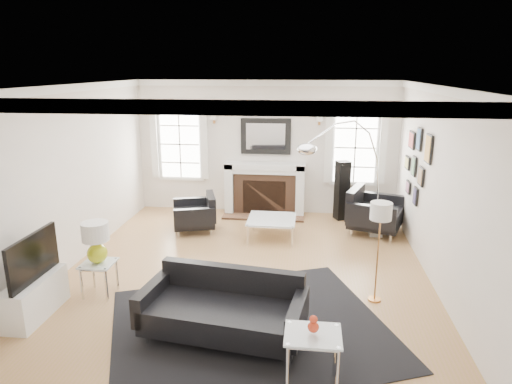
# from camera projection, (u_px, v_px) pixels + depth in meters

# --- Properties ---
(floor) EXTENTS (6.00, 6.00, 0.00)m
(floor) POSITION_uv_depth(u_px,v_px,m) (247.00, 268.00, 7.14)
(floor) COLOR #A57D45
(floor) RESTS_ON ground
(back_wall) EXTENTS (5.50, 0.04, 2.80)m
(back_wall) POSITION_uv_depth(u_px,v_px,m) (266.00, 148.00, 9.65)
(back_wall) COLOR silver
(back_wall) RESTS_ON floor
(front_wall) EXTENTS (5.50, 0.04, 2.80)m
(front_wall) POSITION_uv_depth(u_px,v_px,m) (197.00, 266.00, 3.90)
(front_wall) COLOR silver
(front_wall) RESTS_ON floor
(left_wall) EXTENTS (0.04, 6.00, 2.80)m
(left_wall) POSITION_uv_depth(u_px,v_px,m) (71.00, 177.00, 7.09)
(left_wall) COLOR silver
(left_wall) RESTS_ON floor
(right_wall) EXTENTS (0.04, 6.00, 2.80)m
(right_wall) POSITION_uv_depth(u_px,v_px,m) (438.00, 187.00, 6.46)
(right_wall) COLOR silver
(right_wall) RESTS_ON floor
(ceiling) EXTENTS (5.50, 6.00, 0.02)m
(ceiling) POSITION_uv_depth(u_px,v_px,m) (246.00, 85.00, 6.41)
(ceiling) COLOR white
(ceiling) RESTS_ON back_wall
(crown_molding) EXTENTS (5.50, 6.00, 0.12)m
(crown_molding) POSITION_uv_depth(u_px,v_px,m) (246.00, 90.00, 6.42)
(crown_molding) COLOR white
(crown_molding) RESTS_ON back_wall
(fireplace) EXTENTS (1.70, 0.69, 1.11)m
(fireplace) POSITION_uv_depth(u_px,v_px,m) (265.00, 189.00, 9.67)
(fireplace) COLOR white
(fireplace) RESTS_ON floor
(mantel_mirror) EXTENTS (1.05, 0.07, 0.75)m
(mantel_mirror) POSITION_uv_depth(u_px,v_px,m) (266.00, 136.00, 9.54)
(mantel_mirror) COLOR black
(mantel_mirror) RESTS_ON back_wall
(window_left) EXTENTS (1.24, 0.15, 1.62)m
(window_left) POSITION_uv_depth(u_px,v_px,m) (180.00, 144.00, 9.79)
(window_left) COLOR white
(window_left) RESTS_ON back_wall
(window_right) EXTENTS (1.24, 0.15, 1.62)m
(window_right) POSITION_uv_depth(u_px,v_px,m) (355.00, 147.00, 9.37)
(window_right) COLOR white
(window_right) RESTS_ON back_wall
(gallery_wall) EXTENTS (0.04, 1.73, 1.29)m
(gallery_wall) POSITION_uv_depth(u_px,v_px,m) (417.00, 160.00, 7.67)
(gallery_wall) COLOR black
(gallery_wall) RESTS_ON right_wall
(tv_unit) EXTENTS (0.35, 1.00, 1.09)m
(tv_unit) POSITION_uv_depth(u_px,v_px,m) (35.00, 292.00, 5.71)
(tv_unit) COLOR white
(tv_unit) RESTS_ON floor
(area_rug) EXTENTS (3.98, 3.68, 0.01)m
(area_rug) POSITION_uv_depth(u_px,v_px,m) (250.00, 327.00, 5.52)
(area_rug) COLOR black
(area_rug) RESTS_ON floor
(sofa) EXTENTS (1.98, 1.11, 0.61)m
(sofa) POSITION_uv_depth(u_px,v_px,m) (224.00, 309.00, 5.29)
(sofa) COLOR black
(sofa) RESTS_ON floor
(armchair_left) EXTENTS (0.98, 1.04, 0.58)m
(armchair_left) POSITION_uv_depth(u_px,v_px,m) (197.00, 214.00, 8.74)
(armchair_left) COLOR black
(armchair_left) RESTS_ON floor
(armchair_right) EXTENTS (1.19, 1.27, 0.70)m
(armchair_right) POSITION_uv_depth(u_px,v_px,m) (372.00, 213.00, 8.62)
(armchair_right) COLOR black
(armchair_right) RESTS_ON floor
(coffee_table) EXTENTS (0.86, 0.86, 0.38)m
(coffee_table) POSITION_uv_depth(u_px,v_px,m) (272.00, 220.00, 8.32)
(coffee_table) COLOR silver
(coffee_table) RESTS_ON floor
(side_table_left) EXTENTS (0.43, 0.43, 0.47)m
(side_table_left) POSITION_uv_depth(u_px,v_px,m) (99.00, 269.00, 6.24)
(side_table_left) COLOR silver
(side_table_left) RESTS_ON floor
(nesting_table) EXTENTS (0.54, 0.46, 0.60)m
(nesting_table) POSITION_uv_depth(u_px,v_px,m) (313.00, 345.00, 4.36)
(nesting_table) COLOR silver
(nesting_table) RESTS_ON floor
(gourd_lamp) EXTENTS (0.36, 0.36, 0.58)m
(gourd_lamp) POSITION_uv_depth(u_px,v_px,m) (96.00, 240.00, 6.13)
(gourd_lamp) COLOR #C4D21A
(gourd_lamp) RESTS_ON side_table_left
(orange_vase) EXTENTS (0.11, 0.11, 0.17)m
(orange_vase) POSITION_uv_depth(u_px,v_px,m) (313.00, 325.00, 4.31)
(orange_vase) COLOR red
(orange_vase) RESTS_ON nesting_table
(arc_floor_lamp) EXTENTS (1.60, 1.48, 2.27)m
(arc_floor_lamp) POSITION_uv_depth(u_px,v_px,m) (345.00, 177.00, 7.84)
(arc_floor_lamp) COLOR silver
(arc_floor_lamp) RESTS_ON floor
(stick_floor_lamp) EXTENTS (0.28, 0.28, 1.38)m
(stick_floor_lamp) POSITION_uv_depth(u_px,v_px,m) (381.00, 216.00, 5.85)
(stick_floor_lamp) COLOR #BD7F41
(stick_floor_lamp) RESTS_ON floor
(speaker_tower) EXTENTS (0.32, 0.32, 1.22)m
(speaker_tower) POSITION_uv_depth(u_px,v_px,m) (342.00, 190.00, 9.34)
(speaker_tower) COLOR black
(speaker_tower) RESTS_ON floor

